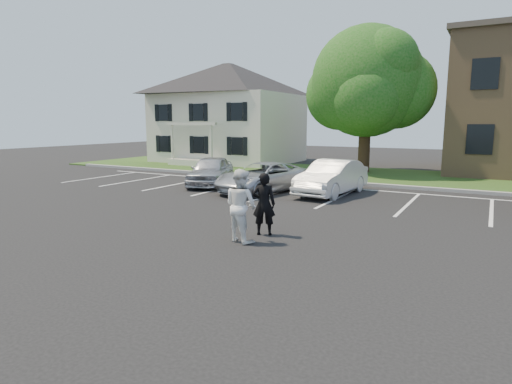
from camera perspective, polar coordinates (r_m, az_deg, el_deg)
ground_plane at (r=10.90m, az=-2.57°, el=-7.24°), size 90.00×90.00×0.00m
curb at (r=21.82m, az=14.17°, el=1.02°), size 40.00×0.30×0.15m
grass_strip at (r=25.68m, az=16.48°, el=2.05°), size 44.00×8.00×0.08m
stall_lines at (r=18.57m, az=15.89°, el=-0.67°), size 34.00×5.36×0.01m
house at (r=34.29m, az=-3.67°, el=10.48°), size 10.30×9.22×7.60m
tree at (r=27.26m, az=14.79°, el=13.71°), size 7.80×7.20×8.80m
man_black_suit at (r=11.79m, az=1.06°, el=-1.61°), size 0.75×0.63×1.74m
man_white_shirt at (r=11.13m, az=-2.03°, el=-1.81°), size 1.11×0.97×1.92m
car_silver_west at (r=21.31m, az=-6.04°, el=2.83°), size 3.12×4.59×1.45m
car_silver_minivan at (r=19.13m, az=0.95°, el=1.97°), size 3.35×5.19×1.33m
car_white_sedan at (r=18.75m, az=10.08°, el=1.92°), size 2.01×4.66×1.49m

